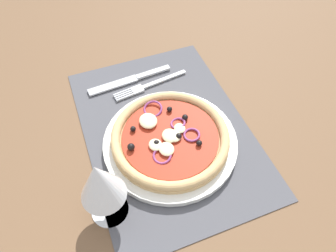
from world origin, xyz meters
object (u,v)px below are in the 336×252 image
knife (129,80)px  wine_glass (100,183)px  plate (170,142)px  pizza (170,137)px  fork (147,86)px

knife → wine_glass: (-28.76, 12.03, 9.39)cm
plate → wine_glass: 19.19cm
plate → knife: plate is taller
pizza → fork: size_ratio=1.26×
pizza → wine_glass: bearing=121.6°
plate → fork: 16.75cm
plate → wine_glass: (-8.82, 14.49, 8.98)cm
pizza → fork: pizza is taller
fork → wine_glass: size_ratio=1.21×
plate → pizza: 1.76cm
fork → knife: size_ratio=0.90×
wine_glass → pizza: bearing=-58.4°
plate → pizza: (0.06, 0.04, 1.76)cm
fork → knife: bearing=-52.4°
plate → knife: 20.10cm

